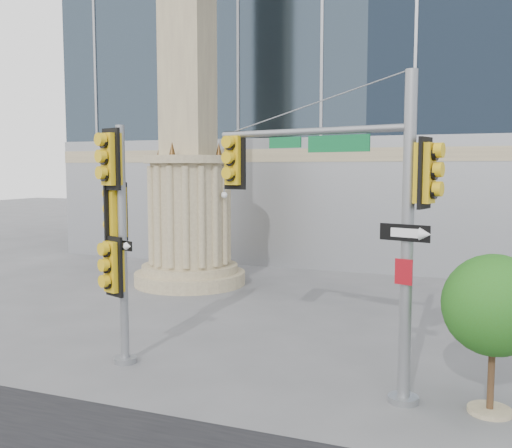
% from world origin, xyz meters
% --- Properties ---
extents(ground, '(120.00, 120.00, 0.00)m').
position_xyz_m(ground, '(0.00, 0.00, 0.00)').
color(ground, '#545456').
rests_on(ground, ground).
extents(monument, '(4.40, 4.40, 16.60)m').
position_xyz_m(monument, '(-6.00, 9.00, 5.52)').
color(monument, gray).
rests_on(monument, ground).
extents(main_signal_pole, '(4.91, 1.68, 6.46)m').
position_xyz_m(main_signal_pole, '(2.23, 0.51, 4.00)').
color(main_signal_pole, slate).
rests_on(main_signal_pole, ground).
extents(secondary_signal_pole, '(0.96, 0.92, 5.60)m').
position_xyz_m(secondary_signal_pole, '(-3.20, 0.09, 3.29)').
color(secondary_signal_pole, slate).
rests_on(secondary_signal_pole, ground).
extents(street_tree, '(1.95, 1.90, 3.03)m').
position_xyz_m(street_tree, '(4.99, 0.32, 2.00)').
color(street_tree, gray).
rests_on(street_tree, ground).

